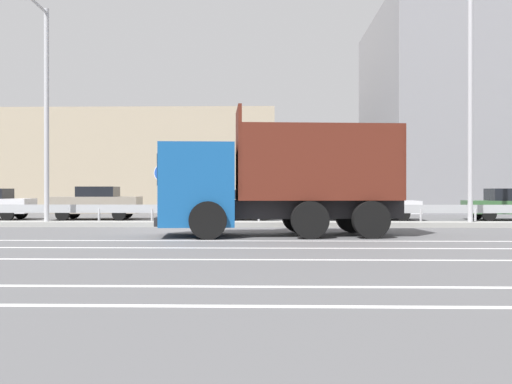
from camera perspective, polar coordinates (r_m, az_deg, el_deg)
name	(u,v)px	position (r m, az deg, el deg)	size (l,w,h in m)	color
ground_plane	(194,231)	(19.71, -5.89, -3.71)	(320.00, 320.00, 0.00)	#565659
lane_strip_0	(282,241)	(15.84, 2.51, -4.67)	(58.03, 0.16, 0.01)	silver
lane_strip_1	(284,248)	(13.89, 2.67, -5.36)	(58.03, 0.16, 0.01)	silver
lane_strip_2	(286,260)	(11.61, 2.92, -6.46)	(58.03, 0.16, 0.01)	silver
lane_strip_3	(293,287)	(8.44, 3.51, -8.99)	(58.03, 0.16, 0.01)	silver
lane_strip_4	(297,306)	(7.05, 3.94, -10.82)	(58.03, 0.16, 0.01)	silver
median_island	(203,224)	(22.05, -5.11, -3.06)	(31.92, 1.10, 0.18)	gray
median_guardrail	(205,210)	(22.99, -4.84, -1.73)	(58.03, 0.09, 0.78)	#9EA0A5
dump_truck	(249,189)	(17.50, -0.72, 0.26)	(7.21, 3.12, 3.72)	#144C8C
median_road_sign	(163,194)	(22.23, -8.83, -0.16)	(0.70, 0.16, 2.32)	white
street_lamp_1	(45,104)	(23.40, -19.46, 7.91)	(0.71, 2.22, 8.03)	#ADADB2
street_lamp_2	(472,67)	(23.19, 19.88, 11.09)	(0.70, 2.40, 10.43)	#ADADB2
parked_car_3	(96,203)	(27.95, -14.99, -1.00)	(4.06, 2.18, 1.49)	gray
parked_car_4	(229,204)	(26.86, -2.60, -1.17)	(4.04, 2.16, 1.34)	gray
parked_car_5	(368,204)	(27.14, 10.59, -1.15)	(4.39, 2.08, 1.40)	silver
parked_car_6	(510,204)	(28.77, 23.02, -1.08)	(3.95, 2.16, 1.40)	#335B33
background_building_0	(115,165)	(44.64, -13.26, 2.53)	(23.05, 15.53, 6.31)	tan
background_building_1	(476,113)	(42.67, 20.21, 7.11)	(13.35, 14.80, 12.96)	gray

